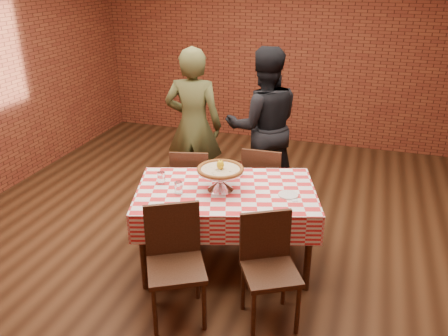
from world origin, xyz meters
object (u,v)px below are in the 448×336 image
(water_glass_left, at_px, (179,188))
(condiment_caddy, at_px, (237,169))
(chair_near_left, at_px, (176,268))
(diner_olive, at_px, (194,126))
(chair_near_right, at_px, (271,274))
(pizza_stand, at_px, (220,180))
(pizza, at_px, (220,170))
(diner_black, at_px, (263,126))
(chair_far_right, at_px, (264,183))
(chair_far_left, at_px, (192,185))
(water_glass_right, at_px, (161,178))
(table, at_px, (226,228))

(water_glass_left, bearing_deg, condiment_caddy, 54.86)
(chair_near_left, bearing_deg, diner_olive, 78.49)
(chair_near_left, height_order, chair_near_right, chair_near_left)
(pizza_stand, bearing_deg, pizza, 0.00)
(chair_near_right, height_order, diner_black, diner_black)
(chair_near_left, relative_size, chair_far_right, 1.03)
(pizza_stand, height_order, condiment_caddy, pizza_stand)
(chair_far_right, bearing_deg, water_glass_left, 63.13)
(diner_black, bearing_deg, pizza_stand, 65.22)
(chair_far_left, distance_m, chair_far_right, 0.75)
(water_glass_right, height_order, chair_near_left, chair_near_left)
(chair_near_right, bearing_deg, diner_black, 76.54)
(chair_near_right, bearing_deg, water_glass_left, 125.78)
(diner_olive, bearing_deg, chair_near_left, 99.68)
(pizza, bearing_deg, chair_near_left, -96.39)
(chair_far_right, bearing_deg, table, 79.01)
(chair_near_right, bearing_deg, pizza_stand, 105.02)
(condiment_caddy, relative_size, chair_near_right, 0.15)
(chair_near_right, relative_size, diner_black, 0.49)
(chair_far_left, height_order, diner_olive, diner_olive)
(condiment_caddy, relative_size, chair_near_left, 0.15)
(chair_near_right, distance_m, diner_olive, 2.28)
(condiment_caddy, xyz_separation_m, chair_near_left, (-0.14, -1.12, -0.37))
(water_glass_right, distance_m, condiment_caddy, 0.70)
(water_glass_right, distance_m, diner_black, 1.58)
(condiment_caddy, bearing_deg, water_glass_left, -141.79)
(water_glass_right, distance_m, chair_near_right, 1.33)
(pizza_stand, height_order, diner_black, diner_black)
(chair_near_left, height_order, diner_black, diner_black)
(diner_black, bearing_deg, water_glass_left, 54.51)
(table, xyz_separation_m, pizza, (-0.05, -0.01, 0.57))
(pizza_stand, distance_m, pizza, 0.10)
(table, relative_size, diner_black, 0.86)
(chair_near_left, bearing_deg, chair_far_left, 77.97)
(condiment_caddy, relative_size, chair_far_left, 0.15)
(pizza, xyz_separation_m, water_glass_left, (-0.31, -0.19, -0.13))
(water_glass_right, bearing_deg, table, 6.07)
(chair_near_left, xyz_separation_m, chair_near_right, (0.69, 0.17, -0.02))
(pizza_stand, relative_size, water_glass_left, 3.69)
(chair_near_right, height_order, chair_far_right, chair_far_right)
(water_glass_right, xyz_separation_m, chair_near_left, (0.45, -0.74, -0.36))
(condiment_caddy, bearing_deg, diner_olive, 115.02)
(pizza_stand, xyz_separation_m, chair_near_right, (0.60, -0.62, -0.41))
(table, bearing_deg, water_glass_left, -150.75)
(water_glass_right, height_order, diner_black, diner_black)
(diner_olive, bearing_deg, water_glass_left, 98.46)
(water_glass_left, distance_m, condiment_caddy, 0.63)
(pizza_stand, relative_size, water_glass_right, 3.69)
(diner_olive, bearing_deg, chair_near_right, 118.20)
(chair_near_left, bearing_deg, water_glass_left, 81.22)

